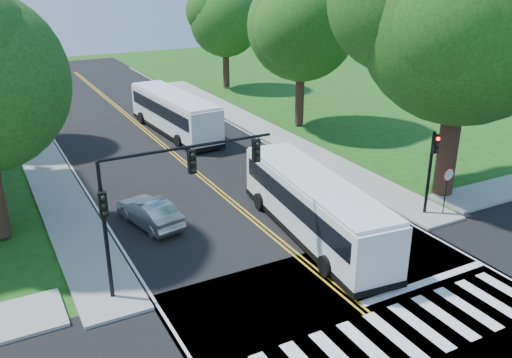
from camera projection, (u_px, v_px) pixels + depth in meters
ground at (385, 329)px, 19.52m from camera, size 140.00×140.00×0.00m
road at (196, 172)px, 34.28m from camera, size 14.00×96.00×0.01m
cross_road at (385, 329)px, 19.52m from camera, size 60.00×12.00×0.01m
center_line at (174, 154)px, 37.56m from camera, size 0.36×70.00×0.01m
edge_line_w at (73, 170)px, 34.58m from camera, size 0.12×70.00×0.01m
edge_line_e at (260, 140)px, 40.54m from camera, size 0.12×70.00×0.01m
crosswalk at (395, 336)px, 19.10m from camera, size 12.60×3.00×0.01m
stop_bar at (425, 282)px, 22.36m from camera, size 6.60×0.40×0.01m
sidewalk_nw at (41, 159)px, 36.36m from camera, size 2.60×40.00×0.15m
sidewalk_ne at (259, 127)px, 43.63m from camera, size 2.60×40.00×0.15m
tree_ne_big at (465, 20)px, 27.36m from camera, size 10.80×10.80×14.91m
tree_east_mid at (302, 26)px, 41.35m from camera, size 8.40×8.40×11.93m
tree_east_far at (225, 21)px, 55.28m from camera, size 7.20×7.20×10.34m
signal_nw at (164, 186)px, 20.61m from camera, size 7.15×0.46×5.66m
signal_ne at (432, 162)px, 27.30m from camera, size 0.30×0.46×4.40m
stop_sign at (448, 179)px, 27.62m from camera, size 0.76×0.08×2.53m
bus_lead at (314, 206)px, 25.71m from camera, size 3.66×11.66×2.97m
bus_follow at (174, 112)px, 41.80m from camera, size 3.39×11.95×3.06m
hatchback at (149, 212)px, 27.07m from camera, size 2.41×4.55×1.43m
suv at (291, 160)px, 34.42m from camera, size 2.71×5.00×1.33m
dark_sedan at (297, 166)px, 33.55m from camera, size 3.19×4.70×1.26m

